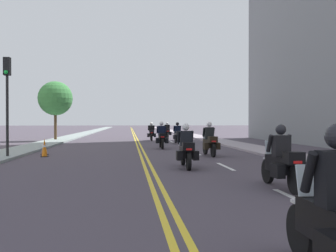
{
  "coord_description": "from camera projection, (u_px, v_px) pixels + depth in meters",
  "views": [
    {
      "loc": [
        -0.7,
        0.23,
        1.64
      ],
      "look_at": [
        2.33,
        29.69,
        1.33
      ],
      "focal_mm": 40.94,
      "sensor_mm": 36.0,
      "label": 1
    }
  ],
  "objects": [
    {
      "name": "traffic_cone_1",
      "position": [
        44.0,
        147.0,
        19.07
      ],
      "size": [
        0.34,
        0.34,
        0.82
      ],
      "color": "black",
      "rests_on": "ground"
    },
    {
      "name": "traffic_light_near",
      "position": [
        7.0,
        89.0,
        17.0
      ],
      "size": [
        0.28,
        0.38,
        4.51
      ],
      "color": "black",
      "rests_on": "ground"
    },
    {
      "name": "sidewalk_right",
      "position": [
        188.0,
        134.0,
        48.29
      ],
      "size": [
        2.12,
        144.0,
        0.12
      ],
      "primitive_type": "cube",
      "color": "#9F939D",
      "rests_on": "ground"
    },
    {
      "name": "motorcycle_7",
      "position": [
        167.0,
        132.0,
        38.55
      ],
      "size": [
        0.76,
        2.18,
        1.64
      ],
      "rotation": [
        0.0,
        0.0,
        0.0
      ],
      "color": "black",
      "rests_on": "ground"
    },
    {
      "name": "motorcycle_6",
      "position": [
        151.0,
        133.0,
        33.57
      ],
      "size": [
        0.76,
        2.08,
        1.62
      ],
      "rotation": [
        0.0,
        0.0,
        -0.01
      ],
      "color": "black",
      "rests_on": "ground"
    },
    {
      "name": "motorcycle_2",
      "position": [
        186.0,
        150.0,
        13.58
      ],
      "size": [
        0.77,
        2.23,
        1.59
      ],
      "rotation": [
        0.0,
        0.0,
        -0.02
      ],
      "color": "black",
      "rests_on": "ground"
    },
    {
      "name": "street_tree_0",
      "position": [
        55.0,
        98.0,
        33.24
      ],
      "size": [
        2.97,
        2.97,
        5.18
      ],
      "color": "#513B24",
      "rests_on": "ground"
    },
    {
      "name": "motorcycle_4",
      "position": [
        162.0,
        138.0,
        23.57
      ],
      "size": [
        0.76,
        2.2,
        1.68
      ],
      "rotation": [
        0.0,
        0.0,
        -0.01
      ],
      "color": "black",
      "rests_on": "ground"
    },
    {
      "name": "lane_dashes_white",
      "position": [
        176.0,
        144.0,
        28.99
      ],
      "size": [
        0.14,
        56.4,
        0.01
      ],
      "color": "silver",
      "rests_on": "ground"
    },
    {
      "name": "ground_plane",
      "position": [
        134.0,
        135.0,
        47.6
      ],
      "size": [
        264.0,
        264.0,
        0.0
      ],
      "primitive_type": "plane",
      "color": "#473F4A"
    },
    {
      "name": "motorcycle_1",
      "position": [
        283.0,
        163.0,
        9.3
      ],
      "size": [
        0.77,
        2.28,
        1.58
      ],
      "rotation": [
        0.0,
        0.0,
        0.02
      ],
      "color": "black",
      "rests_on": "ground"
    },
    {
      "name": "traffic_cone_2",
      "position": [
        44.0,
        149.0,
        17.98
      ],
      "size": [
        0.31,
        0.31,
        0.78
      ],
      "color": "black",
      "rests_on": "ground"
    },
    {
      "name": "centreline_yellow_inner",
      "position": [
        133.0,
        135.0,
        47.59
      ],
      "size": [
        0.12,
        132.0,
        0.01
      ],
      "primitive_type": "cube",
      "color": "yellow",
      "rests_on": "ground"
    },
    {
      "name": "motorcycle_5",
      "position": [
        178.0,
        135.0,
        28.89
      ],
      "size": [
        0.77,
        2.22,
        1.63
      ],
      "rotation": [
        0.0,
        0.0,
        0.04
      ],
      "color": "black",
      "rests_on": "ground"
    },
    {
      "name": "motorcycle_3",
      "position": [
        210.0,
        142.0,
        18.45
      ],
      "size": [
        0.77,
        2.24,
        1.66
      ],
      "rotation": [
        0.0,
        0.0,
        0.03
      ],
      "color": "black",
      "rests_on": "ground"
    },
    {
      "name": "sidewalk_left",
      "position": [
        79.0,
        135.0,
        46.91
      ],
      "size": [
        2.12,
        144.0,
        0.12
      ],
      "primitive_type": "cube",
      "color": "gray",
      "rests_on": "ground"
    },
    {
      "name": "centreline_yellow_outer",
      "position": [
        135.0,
        135.0,
        47.61
      ],
      "size": [
        0.12,
        132.0,
        0.01
      ],
      "primitive_type": "cube",
      "color": "yellow",
      "rests_on": "ground"
    }
  ]
}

